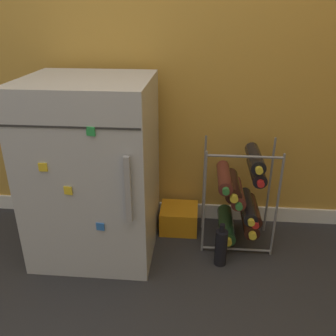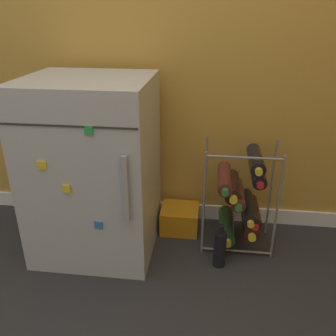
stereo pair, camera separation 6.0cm
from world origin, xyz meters
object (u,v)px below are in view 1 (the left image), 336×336
at_px(loose_bottle_floor, 221,247).
at_px(wine_rack, 241,197).
at_px(mini_fridge, 94,170).
at_px(soda_box, 180,218).

bearing_deg(loose_bottle_floor, wine_rack, 63.17).
bearing_deg(mini_fridge, wine_rack, 7.58).
bearing_deg(soda_box, mini_fridge, -155.67).
relative_size(wine_rack, loose_bottle_floor, 2.45).
xyz_separation_m(wine_rack, loose_bottle_floor, (-0.10, -0.20, -0.17)).
bearing_deg(soda_box, wine_rack, -15.64).
distance_m(wine_rack, soda_box, 0.39).
height_order(wine_rack, soda_box, wine_rack).
distance_m(mini_fridge, soda_box, 0.59).
relative_size(mini_fridge, soda_box, 4.24).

